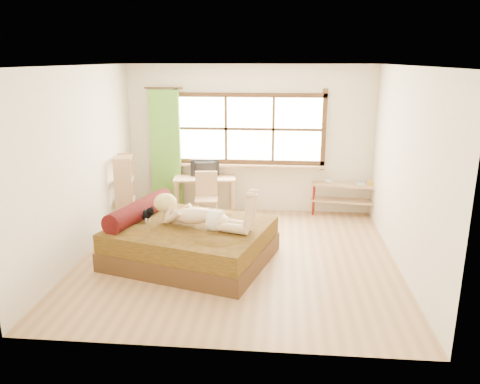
# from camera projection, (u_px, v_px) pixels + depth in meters

# --- Properties ---
(floor) EXTENTS (4.50, 4.50, 0.00)m
(floor) POSITION_uv_depth(u_px,v_px,m) (238.00, 257.00, 6.82)
(floor) COLOR #9E754C
(floor) RESTS_ON ground
(ceiling) EXTENTS (4.50, 4.50, 0.00)m
(ceiling) POSITION_uv_depth(u_px,v_px,m) (238.00, 66.00, 6.07)
(ceiling) COLOR white
(ceiling) RESTS_ON wall_back
(wall_back) EXTENTS (4.50, 0.00, 4.50)m
(wall_back) POSITION_uv_depth(u_px,v_px,m) (250.00, 140.00, 8.60)
(wall_back) COLOR silver
(wall_back) RESTS_ON floor
(wall_front) EXTENTS (4.50, 0.00, 4.50)m
(wall_front) POSITION_uv_depth(u_px,v_px,m) (215.00, 221.00, 4.29)
(wall_front) COLOR silver
(wall_front) RESTS_ON floor
(wall_left) EXTENTS (0.00, 4.50, 4.50)m
(wall_left) POSITION_uv_depth(u_px,v_px,m) (81.00, 164.00, 6.64)
(wall_left) COLOR silver
(wall_left) RESTS_ON floor
(wall_right) EXTENTS (0.00, 4.50, 4.50)m
(wall_right) POSITION_uv_depth(u_px,v_px,m) (405.00, 170.00, 6.25)
(wall_right) COLOR silver
(wall_right) RESTS_ON floor
(window) EXTENTS (2.80, 0.16, 1.46)m
(window) POSITION_uv_depth(u_px,v_px,m) (249.00, 131.00, 8.53)
(window) COLOR #FFEDBF
(window) RESTS_ON wall_back
(curtain) EXTENTS (0.55, 0.10, 2.20)m
(curtain) POSITION_uv_depth(u_px,v_px,m) (166.00, 150.00, 8.67)
(curtain) COLOR #438323
(curtain) RESTS_ON wall_back
(bed) EXTENTS (2.50, 2.21, 0.80)m
(bed) POSITION_uv_depth(u_px,v_px,m) (188.00, 241.00, 6.67)
(bed) COLOR #382810
(bed) RESTS_ON floor
(woman) EXTENTS (1.54, 0.82, 0.63)m
(woman) POSITION_uv_depth(u_px,v_px,m) (200.00, 205.00, 6.44)
(woman) COLOR #D8B48B
(woman) RESTS_ON bed
(kitten) EXTENTS (0.34, 0.21, 0.25)m
(kitten) POSITION_uv_depth(u_px,v_px,m) (142.00, 213.00, 6.71)
(kitten) COLOR black
(kitten) RESTS_ON bed
(desk) EXTENTS (1.17, 0.65, 0.70)m
(desk) POSITION_uv_depth(u_px,v_px,m) (205.00, 182.00, 8.59)
(desk) COLOR tan
(desk) RESTS_ON floor
(monitor) EXTENTS (0.53, 0.14, 0.31)m
(monitor) POSITION_uv_depth(u_px,v_px,m) (205.00, 168.00, 8.57)
(monitor) COLOR black
(monitor) RESTS_ON desk
(chair) EXTENTS (0.44, 0.44, 0.87)m
(chair) POSITION_uv_depth(u_px,v_px,m) (206.00, 194.00, 8.26)
(chair) COLOR tan
(chair) RESTS_ON floor
(pipe_shelf) EXTENTS (1.23, 0.45, 0.68)m
(pipe_shelf) POSITION_uv_depth(u_px,v_px,m) (345.00, 192.00, 8.52)
(pipe_shelf) COLOR tan
(pipe_shelf) RESTS_ON floor
(cup) EXTENTS (0.13, 0.13, 0.09)m
(cup) POSITION_uv_depth(u_px,v_px,m) (328.00, 181.00, 8.49)
(cup) COLOR gray
(cup) RESTS_ON pipe_shelf
(book) EXTENTS (0.18, 0.23, 0.02)m
(book) POSITION_uv_depth(u_px,v_px,m) (356.00, 184.00, 8.46)
(book) COLOR gray
(book) RESTS_ON pipe_shelf
(bookshelf) EXTENTS (0.41, 0.57, 1.20)m
(bookshelf) POSITION_uv_depth(u_px,v_px,m) (125.00, 190.00, 8.05)
(bookshelf) COLOR tan
(bookshelf) RESTS_ON floor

